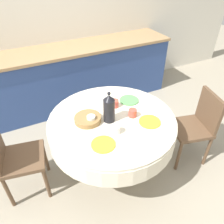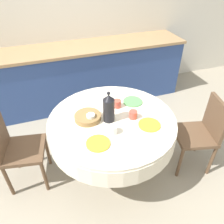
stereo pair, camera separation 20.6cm
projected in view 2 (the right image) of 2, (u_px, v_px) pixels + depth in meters
The scene contains 16 objects.
ground_plane at pixel (112, 167), 2.55m from camera, with size 12.00×12.00×0.00m, color #9E937F.
wall_back at pixel (70, 13), 3.16m from camera, with size 7.00×0.05×2.60m.
kitchen_counter at pixel (80, 75), 3.41m from camera, with size 3.24×0.64×0.93m.
dining_table at pixel (112, 128), 2.19m from camera, with size 1.25×1.25×0.73m.
chair_left at pixel (202, 131), 2.33m from camera, with size 0.48×0.48×0.86m.
chair_right at pixel (15, 147), 2.14m from camera, with size 0.47×0.47×0.86m.
plate_near_left at pixel (98, 143), 1.84m from camera, with size 0.20×0.20×0.01m, color yellow.
cup_near_left at pixel (113, 130), 1.93m from camera, with size 0.08×0.08×0.08m, color white.
plate_near_right at pixel (149, 125), 2.03m from camera, with size 0.20×0.20×0.01m, color yellow.
cup_near_right at pixel (133, 115), 2.10m from camera, with size 0.08×0.08×0.08m, color #CC4C3D.
plate_far_left at pixel (77, 113), 2.17m from camera, with size 0.20×0.20×0.01m, color white.
cup_far_left at pixel (91, 118), 2.06m from camera, with size 0.08×0.08×0.08m, color white.
plate_far_right at pixel (133, 102), 2.34m from camera, with size 0.20×0.20×0.01m, color #5BA85B.
cup_far_right at pixel (117, 104), 2.25m from camera, with size 0.08×0.08×0.08m, color #CC4C3D.
coffee_carafe at pixel (109, 108), 2.01m from camera, with size 0.11×0.11×0.32m.
bread_basket at pixel (88, 117), 2.09m from camera, with size 0.26×0.26×0.05m, color olive.
Camera 2 is at (-0.55, -1.56, 2.05)m, focal length 35.00 mm.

